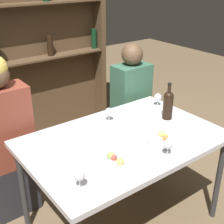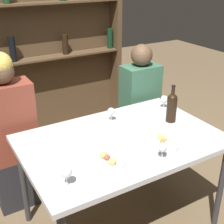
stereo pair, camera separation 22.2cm
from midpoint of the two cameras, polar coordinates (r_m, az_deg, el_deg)
name	(u,v)px [view 1 (the left image)]	position (r m, az deg, el deg)	size (l,w,h in m)	color
ground_plane	(122,221)	(2.65, -0.64, -19.35)	(10.00, 10.00, 0.00)	brown
dining_table	(124,145)	(2.22, -0.73, -6.21)	(1.38, 0.91, 0.77)	silver
wine_rack_wall	(21,36)	(3.48, -18.06, 13.03)	(1.95, 0.21, 2.35)	#4C3823
wine_bottle	(168,104)	(2.43, 7.68, 1.47)	(0.08, 0.08, 0.29)	black
wine_glass_0	(168,145)	(1.97, 7.04, -6.10)	(0.06, 0.06, 0.11)	silver
wine_glass_1	(109,112)	(2.39, -3.23, -0.10)	(0.06, 0.06, 0.11)	silver
wine_glass_2	(79,176)	(1.70, -9.81, -11.50)	(0.07, 0.07, 0.12)	silver
wine_glass_3	(158,98)	(2.66, 6.06, 2.58)	(0.06, 0.06, 0.11)	silver
food_plate_0	(115,159)	(1.94, -2.70, -8.73)	(0.24, 0.24, 0.05)	silver
food_plate_1	(164,140)	(2.16, 6.58, -5.15)	(0.23, 0.23, 0.05)	silver
seated_person_left	(7,144)	(2.54, -21.10, -5.50)	(0.39, 0.22, 1.32)	#26262B
seated_person_right	(131,109)	(3.05, 1.37, 0.48)	(0.35, 0.22, 1.23)	#26262B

